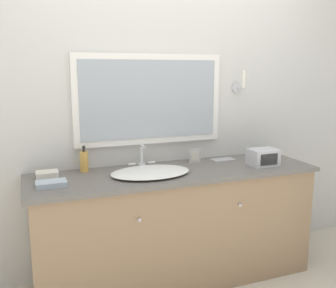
# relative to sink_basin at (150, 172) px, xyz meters

# --- Properties ---
(wall_back) EXTENTS (8.00, 0.18, 2.55)m
(wall_back) POSITION_rel_sink_basin_xyz_m (0.20, 0.35, 0.41)
(wall_back) COLOR silver
(wall_back) RESTS_ON ground_plane
(vanity_counter) EXTENTS (2.08, 0.60, 0.84)m
(vanity_counter) POSITION_rel_sink_basin_xyz_m (0.20, 0.02, -0.44)
(vanity_counter) COLOR #937556
(vanity_counter) RESTS_ON ground_plane
(sink_basin) EXTENTS (0.56, 0.43, 0.18)m
(sink_basin) POSITION_rel_sink_basin_xyz_m (0.00, 0.00, 0.00)
(sink_basin) COLOR white
(sink_basin) RESTS_ON vanity_counter
(soap_bottle) EXTENTS (0.06, 0.06, 0.19)m
(soap_bottle) POSITION_rel_sink_basin_xyz_m (-0.42, 0.24, 0.06)
(soap_bottle) COLOR gold
(soap_bottle) RESTS_ON vanity_counter
(appliance_box) EXTENTS (0.21, 0.16, 0.13)m
(appliance_box) POSITION_rel_sink_basin_xyz_m (0.87, -0.07, 0.05)
(appliance_box) COLOR #BCBCC1
(appliance_box) RESTS_ON vanity_counter
(picture_frame) EXTENTS (0.09, 0.01, 0.11)m
(picture_frame) POSITION_rel_sink_basin_xyz_m (0.43, 0.19, 0.04)
(picture_frame) COLOR #B2B2B7
(picture_frame) RESTS_ON vanity_counter
(hand_towel_near_sink) EXTENTS (0.15, 0.12, 0.04)m
(hand_towel_near_sink) POSITION_rel_sink_basin_xyz_m (-0.67, 0.17, 0.00)
(hand_towel_near_sink) COLOR silver
(hand_towel_near_sink) RESTS_ON vanity_counter
(hand_towel_far_corner) EXTENTS (0.19, 0.12, 0.03)m
(hand_towel_far_corner) POSITION_rel_sink_basin_xyz_m (-0.66, -0.04, -0.00)
(hand_towel_far_corner) COLOR #A8B7C6
(hand_towel_far_corner) RESTS_ON vanity_counter
(metal_tray) EXTENTS (0.19, 0.10, 0.01)m
(metal_tray) POSITION_rel_sink_basin_xyz_m (0.67, 0.18, -0.01)
(metal_tray) COLOR #ADADB2
(metal_tray) RESTS_ON vanity_counter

